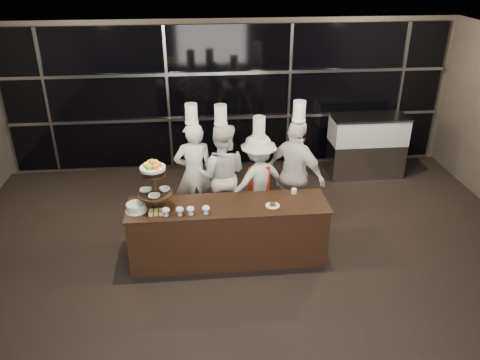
{
  "coord_description": "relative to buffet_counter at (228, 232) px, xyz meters",
  "views": [
    {
      "loc": [
        -0.66,
        -4.07,
        4.16
      ],
      "look_at": [
        -0.07,
        1.96,
        1.15
      ],
      "focal_mm": 35.0,
      "sensor_mm": 36.0,
      "label": 1
    }
  ],
  "objects": [
    {
      "name": "room",
      "position": [
        0.27,
        -1.66,
        1.03
      ],
      "size": [
        10.0,
        10.0,
        10.0
      ],
      "color": "black",
      "rests_on": "ground"
    },
    {
      "name": "window_wall",
      "position": [
        0.27,
        3.28,
        1.04
      ],
      "size": [
        8.6,
        0.1,
        2.8
      ],
      "color": "black",
      "rests_on": "ground"
    },
    {
      "name": "buffet_counter",
      "position": [
        0.0,
        0.0,
        0.0
      ],
      "size": [
        2.84,
        0.74,
        0.92
      ],
      "color": "black",
      "rests_on": "ground"
    },
    {
      "name": "display_stand",
      "position": [
        -1.0,
        -0.0,
        0.87
      ],
      "size": [
        0.48,
        0.48,
        0.74
      ],
      "color": "black",
      "rests_on": "buffet_counter"
    },
    {
      "name": "compotes",
      "position": [
        -0.59,
        -0.22,
        0.54
      ],
      "size": [
        0.65,
        0.11,
        0.12
      ],
      "color": "silver",
      "rests_on": "buffet_counter"
    },
    {
      "name": "layer_cake",
      "position": [
        -1.27,
        -0.05,
        0.51
      ],
      "size": [
        0.3,
        0.3,
        0.11
      ],
      "color": "white",
      "rests_on": "buffet_counter"
    },
    {
      "name": "pastry_squares",
      "position": [
        -0.99,
        -0.17,
        0.48
      ],
      "size": [
        0.2,
        0.13,
        0.05
      ],
      "color": "#EED874",
      "rests_on": "buffet_counter"
    },
    {
      "name": "small_plate",
      "position": [
        0.62,
        -0.1,
        0.47
      ],
      "size": [
        0.2,
        0.2,
        0.05
      ],
      "color": "white",
      "rests_on": "buffet_counter"
    },
    {
      "name": "chef_cup",
      "position": [
        0.99,
        0.25,
        0.49
      ],
      "size": [
        0.08,
        0.08,
        0.07
      ],
      "primitive_type": "cylinder",
      "color": "white",
      "rests_on": "buffet_counter"
    },
    {
      "name": "display_case",
      "position": [
        2.97,
        2.64,
        0.22
      ],
      "size": [
        1.48,
        0.65,
        1.24
      ],
      "color": "#A5A5AA",
      "rests_on": "ground"
    },
    {
      "name": "chef_a",
      "position": [
        -0.47,
        1.16,
        0.43
      ],
      "size": [
        0.68,
        0.49,
        2.05
      ],
      "color": "silver",
      "rests_on": "ground"
    },
    {
      "name": "chef_b",
      "position": [
        -0.02,
        1.07,
        0.42
      ],
      "size": [
        0.95,
        0.79,
        2.05
      ],
      "color": "silver",
      "rests_on": "ground"
    },
    {
      "name": "chef_c",
      "position": [
        0.56,
        0.98,
        0.33
      ],
      "size": [
        1.16,
        0.94,
        1.87
      ],
      "color": "white",
      "rests_on": "ground"
    },
    {
      "name": "chef_d",
      "position": [
        1.14,
        0.85,
        0.47
      ],
      "size": [
        1.06,
        1.09,
        2.14
      ],
      "color": "white",
      "rests_on": "ground"
    }
  ]
}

